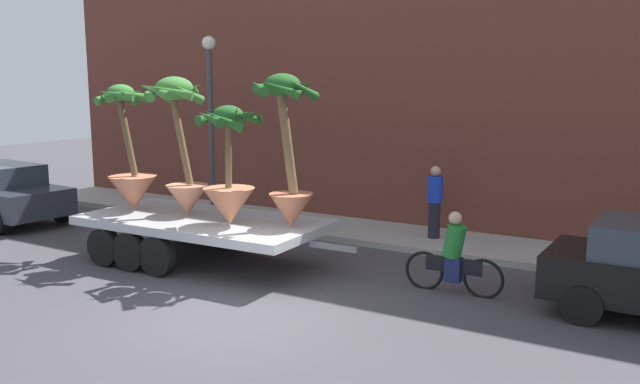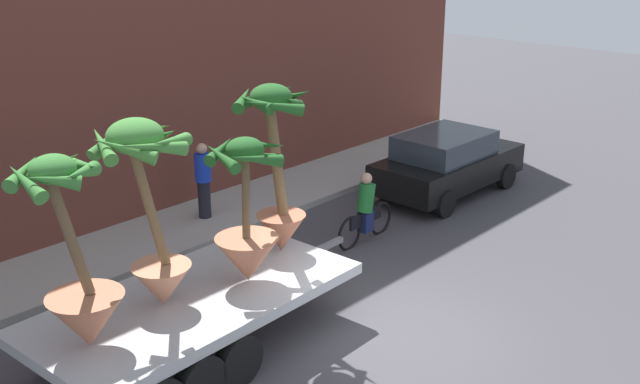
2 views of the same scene
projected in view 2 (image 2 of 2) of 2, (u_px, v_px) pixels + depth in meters
name	position (u px, v px, depth m)	size (l,w,h in m)	color
ground_plane	(395.00, 335.00, 12.65)	(60.00, 60.00, 0.00)	#423F44
sidewalk	(167.00, 234.00, 16.48)	(24.00, 2.20, 0.15)	#A39E99
building_facade	(102.00, 13.00, 16.04)	(24.00, 1.20, 9.15)	brown
flatbed_trailer	(183.00, 313.00, 11.79)	(6.25, 2.69, 0.98)	#B7BABF
potted_palm_rear	(247.00, 228.00, 12.06)	(1.17, 1.26, 2.37)	#C17251
potted_palm_middle	(150.00, 212.00, 10.96)	(1.46, 1.47, 2.93)	tan
potted_palm_front	(277.00, 174.00, 12.92)	(1.41, 1.47, 2.98)	#B26647
potted_palm_extra	(79.00, 282.00, 10.11)	(1.36, 1.22, 2.77)	#C17251
cyclist	(366.00, 211.00, 16.12)	(1.84, 0.36, 1.54)	black
parked_car	(447.00, 162.00, 18.80)	(4.19, 1.97, 1.58)	black
pedestrian_near_gate	(203.00, 179.00, 16.92)	(0.36, 0.36, 1.71)	black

